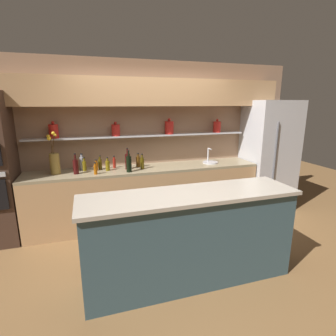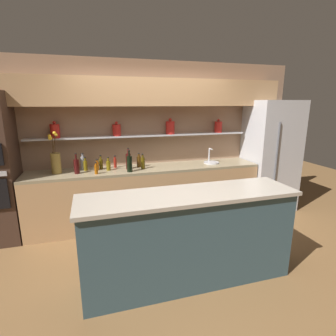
{
  "view_description": "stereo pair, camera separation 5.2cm",
  "coord_description": "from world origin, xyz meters",
  "views": [
    {
      "loc": [
        -0.99,
        -2.76,
        1.93
      ],
      "look_at": [
        0.01,
        0.44,
        1.1
      ],
      "focal_mm": 28.0,
      "sensor_mm": 36.0,
      "label": 1
    },
    {
      "loc": [
        -0.94,
        -2.77,
        1.93
      ],
      "look_at": [
        0.01,
        0.44,
        1.1
      ],
      "focal_mm": 28.0,
      "sensor_mm": 36.0,
      "label": 2
    }
  ],
  "objects": [
    {
      "name": "bottle_spirit_3",
      "position": [
        -0.22,
        1.32,
        1.01
      ],
      "size": [
        0.07,
        0.07,
        0.23
      ],
      "color": "#4C2D0C",
      "rests_on": "back_counter_unit"
    },
    {
      "name": "bottle_oil_10",
      "position": [
        -0.19,
        1.18,
        1.02
      ],
      "size": [
        0.06,
        0.06,
        0.24
      ],
      "color": "#47380A",
      "rests_on": "back_counter_unit"
    },
    {
      "name": "bottle_oil_4",
      "position": [
        -0.82,
        1.35,
        1.01
      ],
      "size": [
        0.06,
        0.06,
        0.22
      ],
      "color": "#47380A",
      "rests_on": "back_counter_unit"
    },
    {
      "name": "ground_plane",
      "position": [
        0.0,
        0.0,
        0.0
      ],
      "size": [
        12.0,
        12.0,
        0.0
      ],
      "primitive_type": "plane",
      "color": "brown"
    },
    {
      "name": "bottle_wine_11",
      "position": [
        -1.17,
        1.17,
        1.03
      ],
      "size": [
        0.08,
        0.08,
        0.3
      ],
      "color": "#380C0C",
      "rests_on": "back_counter_unit"
    },
    {
      "name": "bottle_wine_0",
      "position": [
        -0.4,
        1.24,
        1.05
      ],
      "size": [
        0.08,
        0.08,
        0.33
      ],
      "color": "#380C0C",
      "rests_on": "back_counter_unit"
    },
    {
      "name": "bottle_oil_9",
      "position": [
        -0.71,
        1.23,
        1.0
      ],
      "size": [
        0.06,
        0.06,
        0.21
      ],
      "color": "brown",
      "rests_on": "back_counter_unit"
    },
    {
      "name": "back_wall_unit",
      "position": [
        -0.0,
        1.53,
        1.55
      ],
      "size": [
        5.2,
        0.44,
        2.6
      ],
      "color": "#937056",
      "rests_on": "ground_plane"
    },
    {
      "name": "bottle_spirit_6",
      "position": [
        -1.09,
        1.39,
        1.03
      ],
      "size": [
        0.07,
        0.07,
        0.26
      ],
      "color": "gray",
      "rests_on": "back_counter_unit"
    },
    {
      "name": "flower_vase",
      "position": [
        -1.46,
        1.27,
        1.1
      ],
      "size": [
        0.15,
        0.15,
        0.61
      ],
      "color": "olive",
      "rests_on": "back_counter_unit"
    },
    {
      "name": "island_counter",
      "position": [
        0.0,
        -0.37,
        0.51
      ],
      "size": [
        2.3,
        0.61,
        1.02
      ],
      "color": "#334C56",
      "rests_on": "ground_plane"
    },
    {
      "name": "bottle_wine_8",
      "position": [
        -0.41,
        1.06,
        1.05
      ],
      "size": [
        0.08,
        0.08,
        0.33
      ],
      "color": "black",
      "rests_on": "back_counter_unit"
    },
    {
      "name": "back_counter_unit",
      "position": [
        -0.1,
        1.24,
        0.46
      ],
      "size": [
        3.69,
        0.62,
        0.92
      ],
      "color": "tan",
      "rests_on": "ground_plane"
    },
    {
      "name": "bottle_sauce_7",
      "position": [
        -0.88,
        1.29,
        0.99
      ],
      "size": [
        0.05,
        0.05,
        0.17
      ],
      "color": "#9E4C0A",
      "rests_on": "back_counter_unit"
    },
    {
      "name": "sink_fixture",
      "position": [
        1.02,
        1.25,
        0.95
      ],
      "size": [
        0.26,
        0.26,
        0.25
      ],
      "color": "#B7B7BC",
      "rests_on": "back_counter_unit"
    },
    {
      "name": "bottle_oil_1",
      "position": [
        -1.05,
        1.32,
        1.0
      ],
      "size": [
        0.06,
        0.06,
        0.21
      ],
      "color": "brown",
      "rests_on": "back_counter_unit"
    },
    {
      "name": "bottle_sauce_2",
      "position": [
        -0.6,
        1.38,
        1.0
      ],
      "size": [
        0.05,
        0.05,
        0.2
      ],
      "color": "maroon",
      "rests_on": "back_counter_unit"
    },
    {
      "name": "bottle_sauce_5",
      "position": [
        -0.9,
        1.06,
        1.0
      ],
      "size": [
        0.05,
        0.05,
        0.18
      ],
      "color": "#9E4C0A",
      "rests_on": "back_counter_unit"
    },
    {
      "name": "refrigerator",
      "position": [
        2.18,
        1.2,
        0.99
      ],
      "size": [
        0.84,
        0.73,
        1.98
      ],
      "color": "#B7B7BC",
      "rests_on": "ground_plane"
    }
  ]
}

